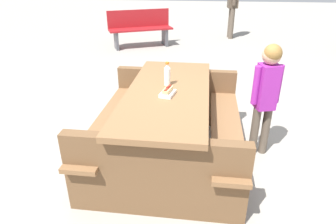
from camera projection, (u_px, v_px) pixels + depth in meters
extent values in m
plane|color=gray|center=(168.00, 157.00, 3.11)|extent=(30.00, 30.00, 0.00)
cube|color=brown|center=(168.00, 93.00, 2.79)|extent=(1.81, 0.79, 0.05)
cube|color=brown|center=(226.00, 124.00, 2.86)|extent=(1.80, 0.31, 0.04)
cube|color=brown|center=(113.00, 117.00, 2.99)|extent=(1.80, 0.31, 0.04)
cube|color=brown|center=(155.00, 178.00, 2.27)|extent=(0.12, 1.40, 0.70)
cube|color=brown|center=(176.00, 97.00, 3.65)|extent=(0.12, 1.40, 0.70)
cylinder|color=silver|center=(167.00, 77.00, 2.87)|extent=(0.06, 0.06, 0.17)
cone|color=silver|center=(167.00, 66.00, 2.82)|extent=(0.05, 0.05, 0.04)
cylinder|color=orange|center=(167.00, 63.00, 2.81)|extent=(0.03, 0.03, 0.02)
cube|color=white|center=(168.00, 94.00, 2.68)|extent=(0.20, 0.15, 0.03)
cube|color=#D8B272|center=(168.00, 90.00, 2.66)|extent=(0.16, 0.09, 0.04)
cylinder|color=maroon|center=(168.00, 88.00, 2.65)|extent=(0.14, 0.06, 0.03)
ellipsoid|color=maroon|center=(168.00, 87.00, 2.65)|extent=(0.07, 0.04, 0.01)
cylinder|color=brown|center=(255.00, 131.00, 3.07)|extent=(0.08, 0.08, 0.53)
cylinder|color=brown|center=(265.00, 130.00, 3.09)|extent=(0.08, 0.08, 0.53)
cube|color=purple|center=(267.00, 87.00, 2.86)|extent=(0.20, 0.21, 0.45)
cylinder|color=purple|center=(256.00, 85.00, 2.84)|extent=(0.07, 0.07, 0.38)
cylinder|color=purple|center=(278.00, 84.00, 2.87)|extent=(0.07, 0.07, 0.38)
sphere|color=tan|center=(272.00, 55.00, 2.72)|extent=(0.18, 0.18, 0.18)
sphere|color=olive|center=(273.00, 53.00, 2.70)|extent=(0.17, 0.17, 0.17)
cube|color=maroon|center=(141.00, 29.00, 7.08)|extent=(0.99, 1.53, 0.04)
cube|color=maroon|center=(139.00, 18.00, 7.13)|extent=(0.66, 1.38, 0.40)
cube|color=#4C4C51|center=(116.00, 40.00, 7.01)|extent=(0.35, 0.20, 0.41)
cube|color=#4C4C51|center=(165.00, 37.00, 7.35)|extent=(0.35, 0.20, 0.41)
cylinder|color=brown|center=(232.00, 24.00, 7.94)|extent=(0.12, 0.12, 0.78)
cylinder|color=brown|center=(230.00, 23.00, 8.09)|extent=(0.12, 0.12, 0.78)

